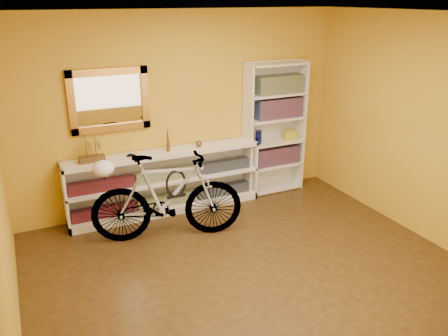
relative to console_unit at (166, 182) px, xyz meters
name	(u,v)px	position (x,y,z in m)	size (l,w,h in m)	color
floor	(252,274)	(0.33, -1.81, -0.43)	(4.50, 4.00, 0.01)	#33210E
ceiling	(259,13)	(0.33, -1.81, 2.18)	(4.50, 4.00, 0.01)	silver
back_wall	(182,112)	(0.33, 0.19, 0.88)	(4.50, 0.01, 2.60)	gold
right_wall	(427,130)	(2.59, -1.81, 0.88)	(0.01, 4.00, 2.60)	gold
gilt_mirror	(109,100)	(-0.62, 0.15, 1.12)	(0.98, 0.06, 0.78)	#96601B
wall_socket	(242,175)	(1.23, 0.17, -0.17)	(0.09, 0.01, 0.09)	silver
console_unit	(166,182)	(0.00, 0.00, 0.00)	(2.60, 0.35, 0.85)	silver
cd_row_lower	(167,200)	(0.00, -0.02, -0.26)	(2.50, 0.13, 0.14)	black
cd_row_upper	(166,175)	(0.00, -0.02, 0.11)	(2.50, 0.13, 0.14)	navy
model_ship	(91,148)	(-0.92, 0.00, 0.61)	(0.31, 0.11, 0.36)	#432E12
toy_car	(131,156)	(-0.44, 0.00, 0.43)	(0.00, 0.00, 0.00)	black
bronze_ornament	(168,139)	(0.05, 0.00, 0.59)	(0.06, 0.06, 0.33)	brown
decorative_orb	(199,144)	(0.48, 0.00, 0.47)	(0.08, 0.08, 0.08)	brown
bookcase	(274,129)	(1.66, 0.03, 0.52)	(0.90, 0.30, 1.90)	silver
book_row_a	(276,155)	(1.71, 0.03, 0.12)	(0.70, 0.22, 0.26)	maroon
book_row_b	(278,108)	(1.71, 0.03, 0.83)	(0.70, 0.22, 0.28)	maroon
book_row_c	(279,84)	(1.71, 0.03, 1.16)	(0.70, 0.22, 0.25)	#1C5763
travel_mug	(259,137)	(1.40, 0.01, 0.44)	(0.09, 0.09, 0.20)	navy
red_tin	(262,89)	(1.46, 0.06, 1.12)	(0.12, 0.12, 0.16)	maroon
yellow_bag	(290,135)	(1.91, -0.01, 0.41)	(0.18, 0.12, 0.14)	gold
bicycle	(167,197)	(-0.21, -0.70, 0.11)	(1.82, 0.47, 1.07)	silver
helmet	(103,168)	(-0.88, -0.53, 0.52)	(0.24, 0.23, 0.18)	white
u_lock	(176,184)	(-0.11, -0.73, 0.27)	(0.25, 0.25, 0.03)	black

